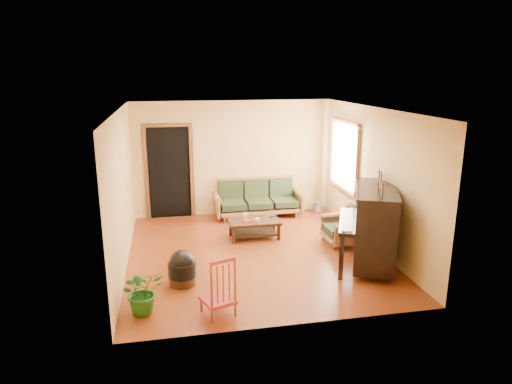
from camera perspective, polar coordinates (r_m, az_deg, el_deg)
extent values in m
plane|color=#5C200C|center=(8.43, -0.22, -7.62)|extent=(5.00, 5.00, 0.00)
cube|color=black|center=(10.36, -10.79, 2.36)|extent=(1.08, 0.16, 2.05)
cube|color=white|center=(9.83, 11.07, 4.50)|extent=(0.12, 1.36, 1.46)
cube|color=brown|center=(10.37, 0.29, -0.78)|extent=(1.99, 0.85, 0.85)
cube|color=black|center=(9.09, -0.23, -4.67)|extent=(1.00, 0.55, 0.36)
cube|color=brown|center=(8.88, 10.63, -4.09)|extent=(0.74, 0.77, 0.75)
cube|color=black|center=(7.92, 14.53, -4.34)|extent=(1.44, 1.77, 1.36)
cylinder|color=black|center=(7.28, -9.21, -9.80)|extent=(0.54, 0.54, 0.42)
cube|color=maroon|center=(6.29, -4.80, -11.51)|extent=(0.53, 0.55, 0.87)
cube|color=#AC9139|center=(10.91, 6.07, -0.79)|extent=(0.45, 0.14, 0.59)
cylinder|color=#2F518E|center=(10.89, 7.79, -1.81)|extent=(0.24, 0.24, 0.24)
imported|color=#1C5418|center=(6.54, -13.97, -11.96)|extent=(0.72, 0.68, 0.64)
imported|color=maroon|center=(8.95, -1.62, -3.70)|extent=(0.23, 0.26, 0.02)
cylinder|color=silver|center=(9.18, -1.34, -2.93)|extent=(0.08, 0.08, 0.11)
cylinder|color=silver|center=(8.99, 0.18, -3.47)|extent=(0.10, 0.10, 0.06)
cube|color=black|center=(9.24, 2.08, -3.12)|extent=(0.15, 0.08, 0.01)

